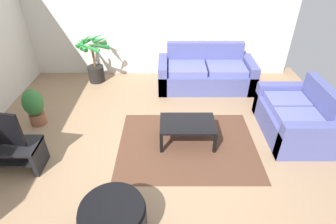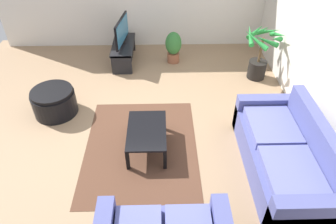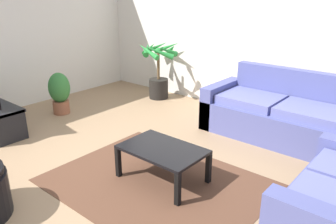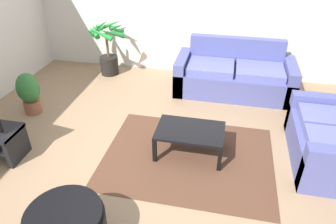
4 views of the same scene
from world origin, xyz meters
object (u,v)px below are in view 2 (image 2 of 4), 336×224
potted_plant_small (173,46)px  tv (122,31)px  ottoman (54,102)px  couch_main (284,156)px  coffee_table (147,132)px  tv_stand (124,50)px  potted_palm (260,55)px

potted_plant_small → tv: bearing=-91.9°
ottoman → couch_main: bearing=68.0°
couch_main → coffee_table: size_ratio=2.33×
tv_stand → ottoman: 2.05m
couch_main → potted_plant_small: (-3.14, -1.39, 0.07)m
ottoman → potted_palm: bearing=105.4°
potted_palm → potted_plant_small: (-0.69, -1.66, -0.14)m
tv_stand → potted_palm: (0.72, 2.73, 0.24)m
couch_main → coffee_table: couch_main is taller
tv_stand → coffee_table: size_ratio=1.26×
coffee_table → potted_plant_small: potted_plant_small is taller
tv_stand → ottoman: ottoman is taller
coffee_table → tv_stand: bearing=-167.7°
couch_main → potted_palm: potted_palm is taller
coffee_table → potted_plant_small: (-2.63, 0.49, 0.05)m
potted_plant_small → ottoman: 2.73m
couch_main → tv: (-3.18, -2.46, 0.41)m
potted_plant_small → ottoman: bearing=-50.8°
tv_stand → coffee_table: bearing=12.3°
potted_palm → potted_plant_small: potted_palm is taller
tv_stand → coffee_table: 2.73m
tv → coffee_table: tv is taller
couch_main → coffee_table: (-0.51, -1.89, 0.02)m
tv → potted_plant_small: tv is taller
tv → coffee_table: 2.76m
couch_main → tv_stand: 4.02m
couch_main → tv: size_ratio=2.26×
tv_stand → potted_plant_small: size_ratio=1.61×
couch_main → ottoman: bearing=-112.0°
couch_main → potted_palm: bearing=173.8°
potted_palm → coffee_table: bearing=-47.8°
tv_stand → ottoman: size_ratio=1.50×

